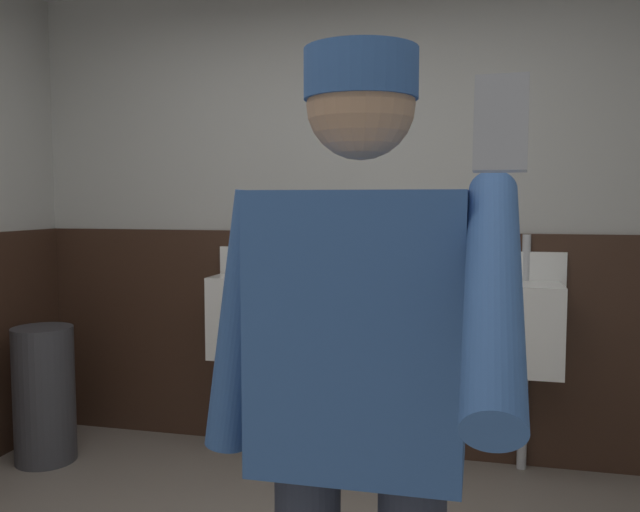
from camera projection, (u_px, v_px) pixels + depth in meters
name	position (u px, v px, depth m)	size (l,w,h in m)	color
wall_back	(355.00, 219.00, 3.73)	(4.39, 0.12, 2.62)	#B2B2AD
wainscot_band_back	(352.00, 342.00, 3.72)	(3.79, 0.03, 1.24)	#382319
urinal_left	(247.00, 315.00, 3.70)	(0.40, 0.34, 1.24)	white
urinal_middle	(379.00, 320.00, 3.52)	(0.40, 0.34, 1.24)	white
urinal_right	(526.00, 327.00, 3.34)	(0.40, 0.34, 1.24)	white
privacy_divider_panel	(308.00, 288.00, 3.53)	(0.04, 0.40, 0.90)	#4C4C51
person	(359.00, 402.00, 1.34)	(0.64, 0.60, 1.71)	#2D3342
cell_phone	(501.00, 123.00, 0.75)	(0.06, 0.02, 0.11)	#A5A8B2
trash_bin	(44.00, 394.00, 3.57)	(0.32, 0.32, 0.74)	#38383D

